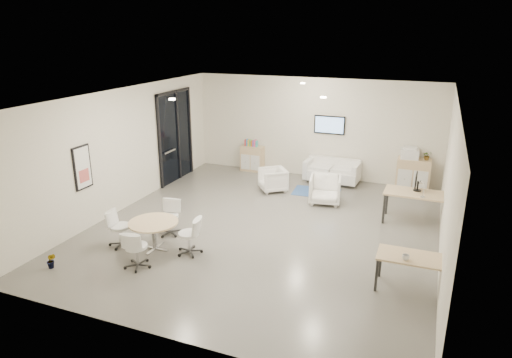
{
  "coord_description": "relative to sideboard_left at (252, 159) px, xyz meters",
  "views": [
    {
      "loc": [
        3.59,
        -9.59,
        4.64
      ],
      "look_at": [
        -0.38,
        0.4,
        1.09
      ],
      "focal_mm": 32.0,
      "sensor_mm": 36.0,
      "label": 1
    }
  ],
  "objects": [
    {
      "name": "glass_door",
      "position": [
        -1.89,
        -1.77,
        1.07
      ],
      "size": [
        0.09,
        1.9,
        2.85
      ],
      "color": "black",
      "rests_on": "room_shell"
    },
    {
      "name": "sideboard_right",
      "position": [
        5.23,
        -0.04,
        0.06
      ],
      "size": [
        0.97,
        0.47,
        0.97
      ],
      "color": "tan",
      "rests_on": "room_shell"
    },
    {
      "name": "books",
      "position": [
        -0.04,
        0.0,
        0.54
      ],
      "size": [
        0.45,
        0.14,
        0.22
      ],
      "color": "red",
      "rests_on": "sideboard_left"
    },
    {
      "name": "artwork",
      "position": [
        -1.91,
        -5.88,
        1.12
      ],
      "size": [
        0.05,
        0.54,
        1.04
      ],
      "color": "black",
      "rests_on": "room_shell"
    },
    {
      "name": "meeting_chairs",
      "position": [
        0.21,
        -6.24,
        -0.02
      ],
      "size": [
        2.26,
        2.26,
        0.82
      ],
      "color": "white",
      "rests_on": "room_shell"
    },
    {
      "name": "loveseat",
      "position": [
        2.82,
        -0.2,
        -0.09
      ],
      "size": [
        1.72,
        0.92,
        0.63
      ],
      "rotation": [
        0.0,
        0.0,
        -0.05
      ],
      "color": "white",
      "rests_on": "room_shell"
    },
    {
      "name": "desk_rear",
      "position": [
        5.44,
        -2.6,
        0.29
      ],
      "size": [
        1.55,
        0.8,
        0.8
      ],
      "rotation": [
        0.0,
        0.0,
        -0.02
      ],
      "color": "tan",
      "rests_on": "room_shell"
    },
    {
      "name": "desk_front",
      "position": [
        5.59,
        -5.88,
        0.19
      ],
      "size": [
        1.33,
        0.67,
        0.69
      ],
      "rotation": [
        0.0,
        0.0,
        0.01
      ],
      "color": "tan",
      "rests_on": "room_shell"
    },
    {
      "name": "armchair_right",
      "position": [
        3.03,
        -2.07,
        -0.0
      ],
      "size": [
        0.95,
        0.91,
        0.85
      ],
      "primitive_type": "imported",
      "rotation": [
        0.0,
        0.0,
        0.18
      ],
      "color": "white",
      "rests_on": "room_shell"
    },
    {
      "name": "monitor",
      "position": [
        5.4,
        -2.45,
        0.61
      ],
      "size": [
        0.2,
        0.5,
        0.44
      ],
      "color": "black",
      "rests_on": "desk_rear"
    },
    {
      "name": "plant_floor",
      "position": [
        -1.27,
        -7.73,
        -0.35
      ],
      "size": [
        0.31,
        0.38,
        0.15
      ],
      "primitive_type": "imported",
      "rotation": [
        0.0,
        0.0,
        0.43
      ],
      "color": "#3F7F3F",
      "rests_on": "room_shell"
    },
    {
      "name": "room_shell",
      "position": [
        2.06,
        -4.28,
        1.17
      ],
      "size": [
        9.6,
        10.6,
        4.8
      ],
      "color": "#605E58",
      "rests_on": "ground"
    },
    {
      "name": "wall_tv",
      "position": [
        2.56,
        0.19,
        1.32
      ],
      "size": [
        0.98,
        0.06,
        0.58
      ],
      "color": "black",
      "rests_on": "room_shell"
    },
    {
      "name": "round_table",
      "position": [
        0.21,
        -6.24,
        0.14
      ],
      "size": [
        1.08,
        1.08,
        0.66
      ],
      "color": "tan",
      "rests_on": "room_shell"
    },
    {
      "name": "sideboard_left",
      "position": [
        0.0,
        0.0,
        0.0
      ],
      "size": [
        0.76,
        0.4,
        0.86
      ],
      "color": "tan",
      "rests_on": "room_shell"
    },
    {
      "name": "printer",
      "position": [
        5.06,
        -0.03,
        0.71
      ],
      "size": [
        0.54,
        0.47,
        0.35
      ],
      "rotation": [
        0.0,
        0.0,
        0.12
      ],
      "color": "white",
      "rests_on": "sideboard_right"
    },
    {
      "name": "plant_cabinet",
      "position": [
        5.56,
        -0.03,
        0.65
      ],
      "size": [
        0.3,
        0.32,
        0.21
      ],
      "primitive_type": "imported",
      "rotation": [
        0.0,
        0.0,
        0.25
      ],
      "color": "#3F7F3F",
      "rests_on": "sideboard_right"
    },
    {
      "name": "blue_rug",
      "position": [
        2.6,
        -1.32,
        -0.42
      ],
      "size": [
        1.42,
        1.01,
        0.01
      ],
      "primitive_type": "cube",
      "rotation": [
        0.0,
        0.0,
        0.07
      ],
      "color": "#2F5291",
      "rests_on": "room_shell"
    },
    {
      "name": "cup",
      "position": [
        5.45,
        -6.07,
        0.33
      ],
      "size": [
        0.14,
        0.12,
        0.13
      ],
      "primitive_type": "imported",
      "rotation": [
        0.0,
        0.0,
        -0.16
      ],
      "color": "white",
      "rests_on": "desk_front"
    },
    {
      "name": "armchair_left",
      "position": [
        1.34,
        -1.66,
        -0.05
      ],
      "size": [
        0.99,
        1.0,
        0.76
      ],
      "primitive_type": "imported",
      "rotation": [
        0.0,
        0.0,
        -0.92
      ],
      "color": "white",
      "rests_on": "room_shell"
    },
    {
      "name": "ceiling_spots",
      "position": [
        1.86,
        -3.44,
        2.75
      ],
      "size": [
        3.14,
        4.14,
        0.03
      ],
      "color": "#FFEAC6",
      "rests_on": "room_shell"
    }
  ]
}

